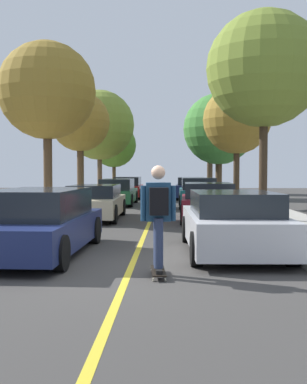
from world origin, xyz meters
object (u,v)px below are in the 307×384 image
Objects in this scene: street_tree_left_farthest at (114,145)px; street_tree_right_nearest at (264,69)px; parked_car_right_farthest at (192,188)px; skateboarder at (158,211)px; street_tree_right_far at (219,129)px; parked_car_left_farthest at (128,188)px; skateboard at (158,271)px; parked_car_right_near at (208,202)px; street_tree_right_near at (237,120)px; street_tree_left_far at (99,125)px; parked_car_right_far at (198,193)px; parked_car_right_nearest at (232,223)px; street_tree_right_farthest at (210,131)px; street_tree_left_near at (80,122)px; parked_car_left_nearest at (39,222)px; parked_car_left_far at (117,192)px; parked_car_left_near at (95,202)px; street_tree_left_nearest at (47,91)px.

street_tree_right_nearest is (7.48, -21.25, 1.27)m from street_tree_left_farthest.
skateboarder is (-1.51, -21.65, 0.40)m from parked_car_right_farthest.
street_tree_right_far is at bearing 81.68° from skateboarder.
parked_car_left_farthest is 22.33m from skateboard.
parked_car_right_near is 2.46× the size of skateboarder.
street_tree_left_far is at bearing 134.68° from street_tree_right_near.
parked_car_right_near is at bearing -90.01° from parked_car_right_far.
parked_car_right_near is (-0.00, 6.47, 0.02)m from parked_car_right_nearest.
street_tree_left_far is 7.49m from street_tree_left_farthest.
street_tree_right_near is at bearing 90.00° from street_tree_right_nearest.
street_tree_left_far reaches higher than street_tree_right_farthest.
street_tree_left_near is 0.83× the size of street_tree_left_far.
parked_car_right_near is 0.66× the size of street_tree_right_farthest.
skateboarder reaches higher than parked_car_right_nearest.
street_tree_left_farthest is (-1.72, 27.14, 3.09)m from parked_car_left_nearest.
street_tree_right_nearest reaches higher than street_tree_left_far.
parked_car_left_far is 1.04× the size of parked_car_right_nearest.
parked_car_left_nearest is 27.77m from street_tree_right_farthest.
parked_car_left_farthest is 7.84m from street_tree_left_near.
street_tree_right_farthest reaches higher than parked_car_left_near.
skateboard is at bearing -65.22° from street_tree_left_nearest.
parked_car_right_nearest is 0.79× the size of street_tree_left_near.
street_tree_right_near is (5.76, 4.97, 3.44)m from parked_car_left_near.
parked_car_left_far is at bearing -126.85° from parked_car_right_farthest.
street_tree_left_far is (-1.72, -0.54, 3.92)m from parked_car_left_farthest.
street_tree_left_far is 10.35m from street_tree_right_farthest.
street_tree_right_far is at bearing 41.76° from street_tree_left_near.
parked_car_right_farthest is at bearing 89.99° from parked_car_right_near.
street_tree_right_far reaches higher than parked_car_right_far.
street_tree_right_farthest reaches higher than parked_car_right_near.
parked_car_right_nearest is 2.78m from skateboard.
skateboard is at bearing -102.94° from street_tree_right_near.
parked_car_right_far reaches higher than parked_car_right_nearest.
parked_car_left_near is 5.16× the size of skateboard.
street_tree_right_near is at bearing 40.81° from parked_car_left_near.
street_tree_left_nearest reaches higher than parked_car_right_farthest.
street_tree_left_near is 16.44m from skateboard.
street_tree_right_nearest is at bearing -82.87° from parked_car_right_farthest.
street_tree_right_farthest is (5.76, 26.85, 4.14)m from parked_car_left_nearest.
parked_car_right_far is 0.76× the size of street_tree_left_farthest.
parked_car_right_far is 0.75× the size of street_tree_left_near.
street_tree_right_nearest is (5.76, -8.40, 4.38)m from parked_car_left_far.
street_tree_right_near is 0.85× the size of street_tree_right_farthest.
parked_car_left_far is 2.64× the size of skateboarder.
street_tree_left_farthest is at bearing 97.65° from parked_car_left_far.
skateboard is at bearing -74.47° from parked_car_left_near.
street_tree_left_farthest is 7.56m from street_tree_right_farthest.
parked_car_right_near is 0.79× the size of street_tree_left_farthest.
street_tree_right_farthest is (1.72, 20.05, 4.15)m from parked_car_right_near.
street_tree_right_nearest is 9.37m from skateboarder.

